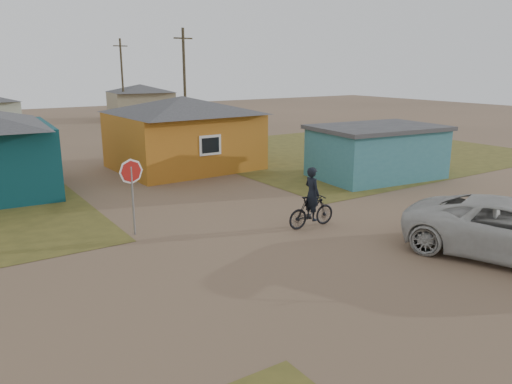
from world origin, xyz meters
TOP-DOWN VIEW (x-y plane):
  - ground at (0.00, 0.00)m, footprint 120.00×120.00m
  - grass_ne at (14.00, 13.00)m, footprint 20.00×18.00m
  - house_yellow at (2.50, 14.00)m, footprint 7.72×6.76m
  - shed_turquoise at (9.50, 6.50)m, footprint 6.71×4.93m
  - house_beige_east at (10.00, 40.00)m, footprint 6.95×6.05m
  - utility_pole_near at (6.50, 22.00)m, footprint 1.40×0.20m
  - utility_pole_far at (7.50, 38.00)m, footprint 1.40×0.20m
  - stop_sign at (-3.79, 4.70)m, footprint 0.82×0.25m
  - cyclist at (1.64, 2.07)m, footprint 1.91×0.70m

SIDE VIEW (x-z plane):
  - ground at x=0.00m, z-range 0.00..0.00m
  - grass_ne at x=14.00m, z-range 0.00..0.01m
  - cyclist at x=1.64m, z-range -0.29..1.85m
  - shed_turquoise at x=9.50m, z-range 0.01..2.61m
  - house_beige_east at x=10.00m, z-range 0.06..3.66m
  - stop_sign at x=-3.79m, z-range 0.60..3.17m
  - house_yellow at x=2.50m, z-range 0.05..3.95m
  - utility_pole_near at x=6.50m, z-range 0.14..8.14m
  - utility_pole_far at x=7.50m, z-range 0.14..8.14m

